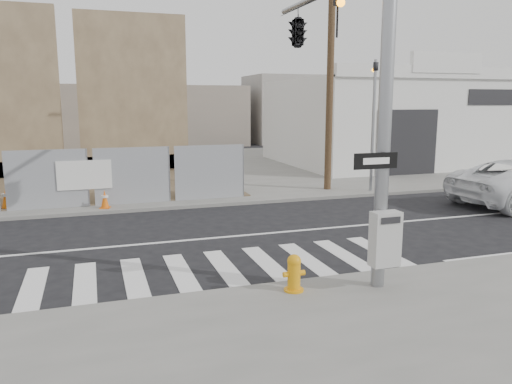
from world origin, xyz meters
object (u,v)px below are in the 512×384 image
object	(u,v)px
traffic_cone_d	(105,199)
auto_shop	(386,122)
signal_pole	(322,54)
fire_hydrant	(294,273)
traffic_cone_c	(6,198)

from	to	relation	value
traffic_cone_d	auto_shop	bearing A→B (deg)	27.41
signal_pole	fire_hydrant	world-z (taller)	signal_pole
traffic_cone_d	traffic_cone_c	bearing A→B (deg)	164.27
fire_hydrant	traffic_cone_d	distance (m)	9.57
fire_hydrant	traffic_cone_c	distance (m)	11.78
signal_pole	fire_hydrant	bearing A→B (deg)	-123.73
signal_pole	traffic_cone_d	bearing A→B (deg)	126.85
signal_pole	traffic_cone_d	size ratio (longest dim) A/B	11.21
auto_shop	traffic_cone_c	size ratio (longest dim) A/B	15.84
traffic_cone_c	auto_shop	bearing A→B (deg)	21.27
auto_shop	traffic_cone_c	bearing A→B (deg)	-158.73
auto_shop	fire_hydrant	size ratio (longest dim) A/B	16.64
fire_hydrant	traffic_cone_c	world-z (taller)	traffic_cone_c
auto_shop	fire_hydrant	xyz separation A→B (m)	(-13.18, -17.52, -2.06)
signal_pole	auto_shop	xyz separation A→B (m)	(11.50, 15.01, -2.25)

